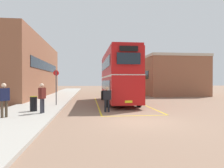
{
  "coord_description": "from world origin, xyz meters",
  "views": [
    {
      "loc": [
        -2.66,
        -10.14,
        2.03
      ],
      "look_at": [
        -0.06,
        11.99,
        1.74
      ],
      "focal_mm": 33.11,
      "sensor_mm": 36.0,
      "label": 1
    }
  ],
  "objects_px": {
    "pedestrian_waiting_far": "(4,97)",
    "bus_stop_sign": "(56,84)",
    "pedestrian_waiting_near": "(42,96)",
    "pedestrian_boarding": "(107,97)",
    "single_deck_bus": "(119,83)",
    "litter_bin": "(34,104)",
    "double_decker_bus": "(118,76)"
  },
  "relations": [
    {
      "from": "pedestrian_waiting_far",
      "to": "litter_bin",
      "type": "distance_m",
      "value": 2.46
    },
    {
      "from": "double_decker_bus",
      "to": "pedestrian_waiting_near",
      "type": "height_order",
      "value": "double_decker_bus"
    },
    {
      "from": "double_decker_bus",
      "to": "single_deck_bus",
      "type": "xyz_separation_m",
      "value": [
        2.84,
        17.54,
        -0.87
      ]
    },
    {
      "from": "pedestrian_waiting_near",
      "to": "double_decker_bus",
      "type": "bearing_deg",
      "value": 50.3
    },
    {
      "from": "single_deck_bus",
      "to": "litter_bin",
      "type": "height_order",
      "value": "single_deck_bus"
    },
    {
      "from": "double_decker_bus",
      "to": "single_deck_bus",
      "type": "bearing_deg",
      "value": 80.8
    },
    {
      "from": "pedestrian_boarding",
      "to": "pedestrian_waiting_near",
      "type": "height_order",
      "value": "pedestrian_waiting_near"
    },
    {
      "from": "single_deck_bus",
      "to": "pedestrian_waiting_near",
      "type": "bearing_deg",
      "value": -109.06
    },
    {
      "from": "single_deck_bus",
      "to": "pedestrian_waiting_far",
      "type": "distance_m",
      "value": 27.37
    },
    {
      "from": "pedestrian_boarding",
      "to": "bus_stop_sign",
      "type": "relative_size",
      "value": 0.6
    },
    {
      "from": "pedestrian_waiting_near",
      "to": "bus_stop_sign",
      "type": "height_order",
      "value": "bus_stop_sign"
    },
    {
      "from": "double_decker_bus",
      "to": "bus_stop_sign",
      "type": "distance_m",
      "value": 5.87
    },
    {
      "from": "single_deck_bus",
      "to": "pedestrian_boarding",
      "type": "xyz_separation_m",
      "value": [
        -4.4,
        -23.28,
        -0.67
      ]
    },
    {
      "from": "bus_stop_sign",
      "to": "single_deck_bus",
      "type": "bearing_deg",
      "value": 67.64
    },
    {
      "from": "double_decker_bus",
      "to": "litter_bin",
      "type": "bearing_deg",
      "value": -137.38
    },
    {
      "from": "double_decker_bus",
      "to": "pedestrian_waiting_far",
      "type": "bearing_deg",
      "value": -132.06
    },
    {
      "from": "pedestrian_boarding",
      "to": "single_deck_bus",
      "type": "bearing_deg",
      "value": 79.31
    },
    {
      "from": "pedestrian_waiting_near",
      "to": "pedestrian_waiting_far",
      "type": "relative_size",
      "value": 0.99
    },
    {
      "from": "pedestrian_waiting_near",
      "to": "single_deck_bus",
      "type": "bearing_deg",
      "value": 70.94
    },
    {
      "from": "pedestrian_waiting_far",
      "to": "pedestrian_waiting_near",
      "type": "bearing_deg",
      "value": 38.19
    },
    {
      "from": "pedestrian_waiting_far",
      "to": "bus_stop_sign",
      "type": "relative_size",
      "value": 0.64
    },
    {
      "from": "bus_stop_sign",
      "to": "pedestrian_waiting_far",
      "type": "bearing_deg",
      "value": -108.08
    },
    {
      "from": "pedestrian_waiting_near",
      "to": "litter_bin",
      "type": "distance_m",
      "value": 1.28
    },
    {
      "from": "bus_stop_sign",
      "to": "double_decker_bus",
      "type": "bearing_deg",
      "value": 23.72
    },
    {
      "from": "pedestrian_boarding",
      "to": "pedestrian_waiting_near",
      "type": "relative_size",
      "value": 0.95
    },
    {
      "from": "pedestrian_boarding",
      "to": "litter_bin",
      "type": "distance_m",
      "value": 4.69
    },
    {
      "from": "litter_bin",
      "to": "bus_stop_sign",
      "type": "height_order",
      "value": "bus_stop_sign"
    },
    {
      "from": "pedestrian_boarding",
      "to": "litter_bin",
      "type": "xyz_separation_m",
      "value": [
        -4.68,
        0.01,
        -0.35
      ]
    },
    {
      "from": "pedestrian_boarding",
      "to": "bus_stop_sign",
      "type": "xyz_separation_m",
      "value": [
        -3.78,
        3.4,
        0.84
      ]
    },
    {
      "from": "pedestrian_waiting_far",
      "to": "bus_stop_sign",
      "type": "bearing_deg",
      "value": 71.92
    },
    {
      "from": "pedestrian_waiting_near",
      "to": "litter_bin",
      "type": "bearing_deg",
      "value": 128.88
    },
    {
      "from": "pedestrian_waiting_far",
      "to": "litter_bin",
      "type": "height_order",
      "value": "pedestrian_waiting_far"
    }
  ]
}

